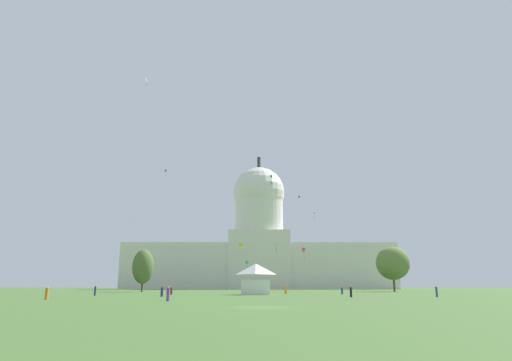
{
  "coord_description": "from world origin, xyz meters",
  "views": [
    {
      "loc": [
        -0.8,
        -37.18,
        1.66
      ],
      "look_at": [
        0.19,
        78.56,
        28.74
      ],
      "focal_mm": 31.65,
      "sensor_mm": 36.0,
      "label": 1
    }
  ],
  "objects_px": {
    "capitol_building": "(259,248)",
    "person_black_near_tree_west": "(351,292)",
    "kite_red_low": "(303,250)",
    "tree_west_far": "(143,267)",
    "kite_lime_high": "(146,80)",
    "person_orange_mid_right": "(47,294)",
    "person_maroon_near_tree_east": "(171,291)",
    "person_navy_lawn_far_right": "(95,291)",
    "kite_green_low": "(247,262)",
    "event_tent": "(256,279)",
    "person_navy_lawn_far_left": "(162,292)",
    "kite_violet_mid": "(315,214)",
    "kite_black_high": "(271,177)",
    "kite_magenta_high": "(166,171)",
    "kite_cyan_high": "(271,183)",
    "kite_gold_mid": "(277,245)",
    "tree_east_near": "(393,263)",
    "person_orange_mid_left": "(286,290)",
    "person_denim_back_left": "(437,292)",
    "person_navy_front_center": "(342,291)",
    "person_purple_back_right": "(168,294)",
    "kite_blue_high": "(299,197)",
    "kite_yellow_low": "(241,245)"
  },
  "relations": [
    {
      "from": "person_navy_lawn_far_right",
      "to": "person_black_near_tree_west",
      "type": "bearing_deg",
      "value": 150.36
    },
    {
      "from": "tree_west_far",
      "to": "person_purple_back_right",
      "type": "xyz_separation_m",
      "value": [
        20.67,
        -74.7,
        -6.08
      ]
    },
    {
      "from": "event_tent",
      "to": "person_navy_lawn_far_right",
      "type": "height_order",
      "value": "event_tent"
    },
    {
      "from": "person_orange_mid_right",
      "to": "kite_green_low",
      "type": "xyz_separation_m",
      "value": [
        23.87,
        83.66,
        8.03
      ]
    },
    {
      "from": "kite_lime_high",
      "to": "kite_cyan_high",
      "type": "height_order",
      "value": "kite_lime_high"
    },
    {
      "from": "capitol_building",
      "to": "person_black_near_tree_west",
      "type": "relative_size",
      "value": 82.24
    },
    {
      "from": "capitol_building",
      "to": "kite_green_low",
      "type": "height_order",
      "value": "capitol_building"
    },
    {
      "from": "person_purple_back_right",
      "to": "kite_green_low",
      "type": "xyz_separation_m",
      "value": [
        7.72,
        89.81,
        8.02
      ]
    },
    {
      "from": "person_orange_mid_right",
      "to": "kite_magenta_high",
      "type": "xyz_separation_m",
      "value": [
        -6.82,
        105.12,
        42.55
      ]
    },
    {
      "from": "person_navy_lawn_far_left",
      "to": "kite_violet_mid",
      "type": "xyz_separation_m",
      "value": [
        39.5,
        105.48,
        29.07
      ]
    },
    {
      "from": "kite_magenta_high",
      "to": "person_navy_lawn_far_left",
      "type": "bearing_deg",
      "value": -51.25
    },
    {
      "from": "person_orange_mid_left",
      "to": "kite_yellow_low",
      "type": "relative_size",
      "value": 1.47
    },
    {
      "from": "person_maroon_near_tree_east",
      "to": "person_navy_lawn_far_right",
      "type": "height_order",
      "value": "person_navy_lawn_far_right"
    },
    {
      "from": "kite_black_high",
      "to": "kite_violet_mid",
      "type": "height_order",
      "value": "kite_black_high"
    },
    {
      "from": "tree_west_far",
      "to": "kite_lime_high",
      "type": "distance_m",
      "value": 52.41
    },
    {
      "from": "person_maroon_near_tree_east",
      "to": "person_navy_lawn_far_left",
      "type": "bearing_deg",
      "value": -122.61
    },
    {
      "from": "kite_cyan_high",
      "to": "person_navy_lawn_far_right",
      "type": "bearing_deg",
      "value": -163.52
    },
    {
      "from": "event_tent",
      "to": "person_navy_front_center",
      "type": "height_order",
      "value": "event_tent"
    },
    {
      "from": "person_maroon_near_tree_east",
      "to": "person_orange_mid_right",
      "type": "xyz_separation_m",
      "value": [
        -9.61,
        -33.51,
        0.0
      ]
    },
    {
      "from": "kite_lime_high",
      "to": "kite_blue_high",
      "type": "bearing_deg",
      "value": -161.45
    },
    {
      "from": "kite_magenta_high",
      "to": "kite_blue_high",
      "type": "xyz_separation_m",
      "value": [
        53.95,
        40.89,
        -1.59
      ]
    },
    {
      "from": "person_purple_back_right",
      "to": "kite_blue_high",
      "type": "relative_size",
      "value": 1.92
    },
    {
      "from": "event_tent",
      "to": "person_orange_mid_right",
      "type": "height_order",
      "value": "event_tent"
    },
    {
      "from": "person_purple_back_right",
      "to": "kite_red_low",
      "type": "xyz_separation_m",
      "value": [
        26.48,
        99.91,
        12.67
      ]
    },
    {
      "from": "kite_green_low",
      "to": "person_navy_lawn_far_left",
      "type": "bearing_deg",
      "value": 57.75
    },
    {
      "from": "person_orange_mid_right",
      "to": "kite_lime_high",
      "type": "xyz_separation_m",
      "value": [
        -4.73,
        60.87,
        57.94
      ]
    },
    {
      "from": "kite_green_low",
      "to": "kite_black_high",
      "type": "height_order",
      "value": "kite_black_high"
    },
    {
      "from": "person_orange_mid_right",
      "to": "event_tent",
      "type": "bearing_deg",
      "value": -115.63
    },
    {
      "from": "kite_magenta_high",
      "to": "person_black_near_tree_west",
      "type": "bearing_deg",
      "value": -36.06
    },
    {
      "from": "person_black_near_tree_west",
      "to": "kite_lime_high",
      "type": "height_order",
      "value": "kite_lime_high"
    },
    {
      "from": "tree_west_far",
      "to": "kite_gold_mid",
      "type": "relative_size",
      "value": 3.12
    },
    {
      "from": "kite_black_high",
      "to": "person_black_near_tree_west",
      "type": "bearing_deg",
      "value": -169.05
    },
    {
      "from": "tree_west_far",
      "to": "person_orange_mid_right",
      "type": "xyz_separation_m",
      "value": [
        4.52,
        -68.55,
        -6.09
      ]
    },
    {
      "from": "person_maroon_near_tree_east",
      "to": "kite_green_low",
      "type": "bearing_deg",
      "value": 36.22
    },
    {
      "from": "tree_west_far",
      "to": "kite_black_high",
      "type": "bearing_deg",
      "value": 58.37
    },
    {
      "from": "kite_magenta_high",
      "to": "kite_yellow_low",
      "type": "height_order",
      "value": "kite_magenta_high"
    },
    {
      "from": "person_denim_back_left",
      "to": "person_orange_mid_right",
      "type": "relative_size",
      "value": 1.04
    },
    {
      "from": "capitol_building",
      "to": "person_black_near_tree_west",
      "type": "distance_m",
      "value": 168.95
    },
    {
      "from": "tree_west_far",
      "to": "kite_red_low",
      "type": "height_order",
      "value": "kite_red_low"
    },
    {
      "from": "kite_magenta_high",
      "to": "kite_green_low",
      "type": "xyz_separation_m",
      "value": [
        30.7,
        -21.47,
        -34.52
      ]
    },
    {
      "from": "capitol_building",
      "to": "person_navy_lawn_far_left",
      "type": "distance_m",
      "value": 165.39
    },
    {
      "from": "capitol_building",
      "to": "person_black_near_tree_west",
      "type": "height_order",
      "value": "capitol_building"
    },
    {
      "from": "kite_green_low",
      "to": "kite_red_low",
      "type": "xyz_separation_m",
      "value": [
        18.76,
        10.1,
        4.65
      ]
    },
    {
      "from": "tree_east_near",
      "to": "person_orange_mid_left",
      "type": "height_order",
      "value": "tree_east_near"
    },
    {
      "from": "kite_gold_mid",
      "to": "tree_west_far",
      "type": "bearing_deg",
      "value": -139.64
    },
    {
      "from": "event_tent",
      "to": "person_orange_mid_left",
      "type": "xyz_separation_m",
      "value": [
        6.3,
        7.68,
        -2.13
      ]
    },
    {
      "from": "person_maroon_near_tree_east",
      "to": "person_denim_back_left",
      "type": "relative_size",
      "value": 0.96
    },
    {
      "from": "person_denim_back_left",
      "to": "kite_red_low",
      "type": "xyz_separation_m",
      "value": [
        -11.1,
        80.9,
        12.64
      ]
    },
    {
      "from": "kite_red_low",
      "to": "kite_cyan_high",
      "type": "height_order",
      "value": "kite_cyan_high"
    },
    {
      "from": "kite_red_low",
      "to": "capitol_building",
      "type": "bearing_deg",
      "value": 72.5
    }
  ]
}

